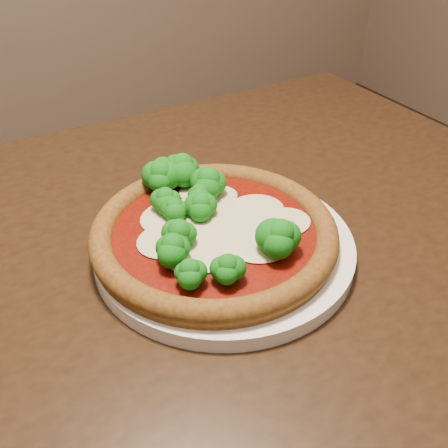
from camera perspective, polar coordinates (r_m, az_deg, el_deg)
dining_table at (r=0.66m, az=-5.53°, el=-10.42°), size 1.12×0.79×0.75m
plate at (r=0.58m, az=0.00°, el=-2.47°), size 0.30×0.30×0.02m
pizza at (r=0.57m, az=-1.67°, el=-0.08°), size 0.28×0.28×0.06m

